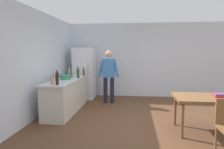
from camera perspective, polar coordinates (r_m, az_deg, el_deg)
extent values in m
plane|color=brown|center=(4.77, 7.80, -13.89)|extent=(14.00, 14.00, 0.00)
cube|color=silver|center=(7.48, 7.47, 4.10)|extent=(6.40, 0.12, 2.70)
cube|color=silver|center=(5.30, -21.40, 2.72)|extent=(0.12, 5.60, 2.70)
cube|color=beige|center=(5.73, -12.84, -6.03)|extent=(0.60, 2.12, 0.86)
cube|color=silver|center=(5.65, -12.96, -1.58)|extent=(0.64, 2.20, 0.04)
cube|color=white|center=(7.14, -7.93, 0.35)|extent=(0.70, 0.64, 1.80)
cylinder|color=#B2B2B7|center=(6.74, -6.87, 1.71)|extent=(0.02, 0.02, 0.40)
cylinder|color=#1E1E2D|center=(6.51, -1.88, -4.46)|extent=(0.13, 0.13, 0.84)
cylinder|color=#1E1E2D|center=(6.48, 0.05, -4.50)|extent=(0.13, 0.13, 0.84)
cube|color=#3D75B7|center=(6.40, -0.93, 1.86)|extent=(0.38, 0.22, 0.60)
sphere|color=tan|center=(6.38, -0.94, 5.89)|extent=(0.22, 0.22, 0.22)
cylinder|color=#3D75B7|center=(6.40, -3.20, 1.67)|extent=(0.20, 0.09, 0.55)
cylinder|color=#3D75B7|center=(6.33, 1.26, 1.63)|extent=(0.20, 0.09, 0.55)
cube|color=brown|center=(4.54, 26.10, -6.04)|extent=(1.40, 0.90, 0.05)
cylinder|color=brown|center=(4.15, 19.47, -12.28)|extent=(0.06, 0.06, 0.70)
cylinder|color=brown|center=(4.80, 17.59, -9.63)|extent=(0.06, 0.06, 0.70)
cylinder|color=brown|center=(3.84, 27.56, -16.17)|extent=(0.04, 0.04, 0.45)
cylinder|color=#2D845B|center=(5.65, -13.16, -0.76)|extent=(0.28, 0.28, 0.12)
cube|color=black|center=(5.71, -14.77, -0.53)|extent=(0.06, 0.03, 0.02)
cube|color=black|center=(5.60, -11.52, -0.59)|extent=(0.06, 0.03, 0.02)
cylinder|color=tan|center=(5.03, -16.61, -1.64)|extent=(0.11, 0.11, 0.14)
cylinder|color=olive|center=(5.01, -16.44, -0.05)|extent=(0.02, 0.05, 0.22)
cylinder|color=olive|center=(5.00, -16.51, -0.07)|extent=(0.02, 0.04, 0.22)
cylinder|color=black|center=(4.78, -15.42, -1.17)|extent=(0.08, 0.08, 0.28)
cylinder|color=black|center=(4.76, -15.48, 0.86)|extent=(0.03, 0.03, 0.06)
cylinder|color=#5B3314|center=(6.47, -8.10, 0.60)|extent=(0.06, 0.06, 0.20)
cylinder|color=#5B3314|center=(6.46, -8.12, 1.75)|extent=(0.02, 0.02, 0.06)
cylinder|color=gray|center=(6.10, -12.14, 0.45)|extent=(0.06, 0.06, 0.26)
cylinder|color=gray|center=(6.08, -12.17, 1.95)|extent=(0.02, 0.02, 0.06)
cylinder|color=#1E5123|center=(5.86, -9.67, 0.36)|extent=(0.08, 0.08, 0.28)
cylinder|color=#1E5123|center=(5.84, -9.70, 2.01)|extent=(0.03, 0.03, 0.06)
cylinder|color=#996619|center=(6.22, -9.71, 0.43)|extent=(0.06, 0.06, 0.22)
cylinder|color=#996619|center=(6.21, -9.73, 1.72)|extent=(0.03, 0.03, 0.06)
cube|color=#B22D28|center=(4.60, 28.48, -5.45)|extent=(0.24, 0.18, 0.04)
cube|color=#753D7F|center=(4.59, 28.55, -5.03)|extent=(0.21, 0.16, 0.03)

